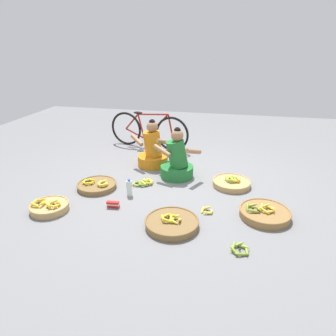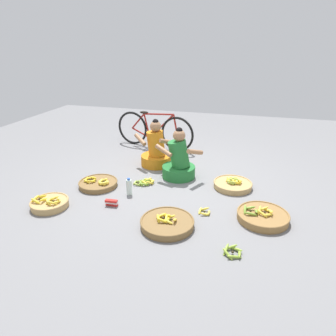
{
  "view_description": "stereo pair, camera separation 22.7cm",
  "coord_description": "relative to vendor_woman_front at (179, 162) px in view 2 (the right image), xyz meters",
  "views": [
    {
      "loc": [
        0.81,
        -3.98,
        1.99
      ],
      "look_at": [
        0.0,
        -0.2,
        0.35
      ],
      "focal_mm": 31.91,
      "sensor_mm": 36.0,
      "label": 1
    },
    {
      "loc": [
        1.03,
        -3.93,
        1.99
      ],
      "look_at": [
        0.0,
        -0.2,
        0.35
      ],
      "focal_mm": 31.91,
      "sensor_mm": 36.0,
      "label": 2
    }
  ],
  "objects": [
    {
      "name": "banana_basket_front_right",
      "position": [
        -1.08,
        -0.64,
        -0.21
      ],
      "size": [
        0.57,
        0.57,
        0.14
      ],
      "color": "brown",
      "rests_on": "ground"
    },
    {
      "name": "loose_bananas_front_left",
      "position": [
        0.97,
        -1.69,
        -0.23
      ],
      "size": [
        0.22,
        0.22,
        0.08
      ],
      "color": "#8CAD38",
      "rests_on": "ground"
    },
    {
      "name": "banana_basket_mid_left",
      "position": [
        -1.4,
        -1.37,
        -0.21
      ],
      "size": [
        0.49,
        0.49,
        0.16
      ],
      "color": "tan",
      "rests_on": "ground"
    },
    {
      "name": "water_bottle",
      "position": [
        -0.53,
        -0.77,
        -0.14
      ],
      "size": [
        0.08,
        0.08,
        0.25
      ],
      "color": "silver",
      "rests_on": "ground"
    },
    {
      "name": "vendor_woman_behind",
      "position": [
        -0.5,
        0.38,
        0.0
      ],
      "size": [
        0.76,
        0.52,
        0.82
      ],
      "color": "orange",
      "rests_on": "ground"
    },
    {
      "name": "loose_bananas_near_vendor",
      "position": [
        -0.43,
        -0.39,
        -0.23
      ],
      "size": [
        0.32,
        0.26,
        0.09
      ],
      "color": "olive",
      "rests_on": "ground"
    },
    {
      "name": "ground_plane",
      "position": [
        -0.04,
        -0.3,
        -0.26
      ],
      "size": [
        10.0,
        10.0,
        0.0
      ],
      "primitive_type": "plane",
      "color": "slate"
    },
    {
      "name": "banana_basket_near_bicycle",
      "position": [
        0.86,
        -0.15,
        -0.21
      ],
      "size": [
        0.57,
        0.57,
        0.15
      ],
      "color": "tan",
      "rests_on": "ground"
    },
    {
      "name": "banana_basket_back_left",
      "position": [
        0.2,
        -1.39,
        -0.21
      ],
      "size": [
        0.63,
        0.63,
        0.15
      ],
      "color": "brown",
      "rests_on": "ground"
    },
    {
      "name": "bicycle_leaning",
      "position": [
        -0.82,
        1.28,
        0.1
      ],
      "size": [
        1.68,
        0.36,
        0.73
      ],
      "color": "black",
      "rests_on": "ground"
    },
    {
      "name": "banana_basket_mid_right",
      "position": [
        1.27,
        -0.95,
        -0.21
      ],
      "size": [
        0.62,
        0.62,
        0.17
      ],
      "color": "olive",
      "rests_on": "ground"
    },
    {
      "name": "vendor_woman_front",
      "position": [
        0.0,
        0.0,
        0.0
      ],
      "size": [
        0.74,
        0.52,
        0.81
      ],
      "color": "#237233",
      "rests_on": "ground"
    },
    {
      "name": "loose_bananas_front_center",
      "position": [
        0.57,
        -0.99,
        -0.24
      ],
      "size": [
        0.15,
        0.16,
        0.07
      ],
      "color": "yellow",
      "rests_on": "ground"
    },
    {
      "name": "packet_carton_stack",
      "position": [
        -0.63,
        -1.12,
        -0.21
      ],
      "size": [
        0.17,
        0.08,
        0.09
      ],
      "color": "red",
      "rests_on": "ground"
    }
  ]
}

